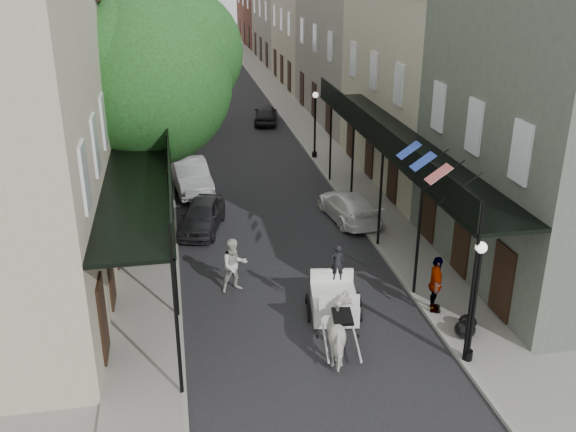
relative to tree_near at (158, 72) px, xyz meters
name	(u,v)px	position (x,y,z in m)	size (l,w,h in m)	color
ground	(313,339)	(4.20, -10.18, -6.49)	(140.00, 140.00, 0.00)	gray
road	(239,153)	(4.20, 9.82, -6.48)	(8.00, 90.00, 0.01)	black
sidewalk_left	(153,156)	(-0.80, 9.82, -6.43)	(2.20, 90.00, 0.12)	gray
sidewalk_right	(322,147)	(9.20, 9.82, -6.43)	(2.20, 90.00, 0.12)	gray
building_row_left	(94,43)	(-4.40, 19.82, -1.24)	(5.00, 80.00, 10.50)	#B2AA8E
building_row_right	(340,37)	(12.80, 19.82, -1.24)	(5.00, 80.00, 10.50)	gray
gallery_left	(146,154)	(-0.59, -3.20, -2.44)	(2.20, 18.05, 4.88)	black
gallery_right	(395,141)	(8.99, -3.20, -2.44)	(2.20, 18.05, 4.88)	black
tree_near	(158,72)	(0.00, 0.00, 0.00)	(7.31, 6.80, 9.63)	#382619
tree_far	(158,44)	(-0.05, 14.00, -0.65)	(6.45, 6.00, 8.61)	#382619
lamppost_right_near	(474,301)	(8.30, -12.18, -4.44)	(0.32, 0.32, 3.71)	black
lamppost_left	(169,213)	(0.10, -4.18, -4.44)	(0.32, 0.32, 3.71)	black
lamppost_right_far	(315,124)	(8.30, 7.82, -4.44)	(0.32, 0.32, 3.71)	black
horse	(342,331)	(4.84, -11.18, -5.65)	(0.90, 1.99, 1.68)	white
carriage	(333,280)	(5.22, -8.59, -5.40)	(1.93, 2.65, 2.81)	black
pedestrian_walking	(234,265)	(2.20, -6.69, -5.52)	(0.94, 0.74, 1.94)	beige
pedestrian_sidewalk_left	(132,192)	(-1.56, 1.73, -5.63)	(0.95, 0.54, 1.47)	gray
pedestrian_sidewalk_right	(436,284)	(8.40, -9.42, -5.41)	(1.13, 0.47, 1.92)	gray
car_left_near	(202,215)	(1.39, -1.18, -5.83)	(1.55, 3.86, 1.31)	black
car_left_mid	(191,176)	(1.16, 3.82, -5.74)	(1.59, 4.55, 1.50)	#9A9B9F
car_left_far	(188,112)	(1.60, 17.73, -5.77)	(2.40, 5.20, 1.45)	black
car_right_near	(348,206)	(7.80, -1.18, -5.87)	(1.73, 4.26, 1.24)	white
car_right_far	(266,114)	(6.80, 16.46, -5.84)	(1.52, 3.78, 1.29)	black
trash_bags	(466,327)	(8.82, -10.91, -6.12)	(0.90, 1.05, 0.54)	black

